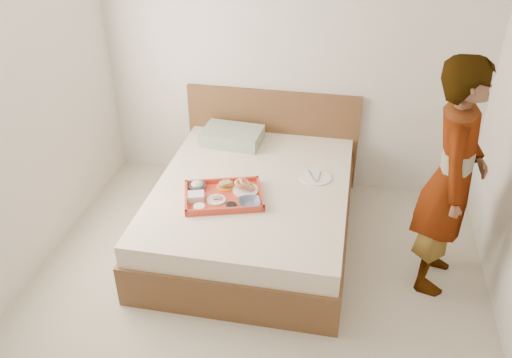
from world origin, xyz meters
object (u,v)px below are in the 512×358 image
object	(u,v)px
bed	(252,211)
person	(452,179)
dinner_plate	(316,177)
tray	(224,196)

from	to	relation	value
bed	person	world-z (taller)	person
bed	dinner_plate	size ratio (longest dim) A/B	7.61
bed	dinner_plate	bearing A→B (deg)	21.90
tray	dinner_plate	size ratio (longest dim) A/B	2.29
bed	tray	xyz separation A→B (m)	(-0.18, -0.24, 0.29)
bed	person	xyz separation A→B (m)	(1.47, -0.23, 0.63)
person	dinner_plate	bearing A→B (deg)	77.36
bed	tray	size ratio (longest dim) A/B	3.33
dinner_plate	person	size ratio (longest dim) A/B	0.15
bed	dinner_plate	xyz separation A→B (m)	(0.50, 0.20, 0.27)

